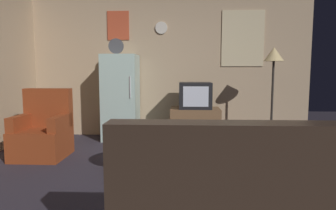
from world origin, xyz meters
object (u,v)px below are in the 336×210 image
(wine_glass, at_px, (136,128))
(armchair, at_px, (43,133))
(standing_lamp, at_px, (274,62))
(mug_ceramic_tan, at_px, (146,131))
(coffee_table, at_px, (140,153))
(mug_ceramic_white, at_px, (139,130))
(tv_stand, at_px, (195,125))
(fridge, at_px, (121,97))
(couch, at_px, (244,207))
(crt_tv, at_px, (195,95))
(remote_control, at_px, (153,134))

(wine_glass, xyz_separation_m, armchair, (-1.41, 0.48, -0.18))
(standing_lamp, bearing_deg, mug_ceramic_tan, -145.02)
(coffee_table, relative_size, mug_ceramic_white, 8.00)
(wine_glass, bearing_deg, armchair, 161.27)
(tv_stand, bearing_deg, fridge, 173.00)
(standing_lamp, bearing_deg, couch, -109.48)
(crt_tv, bearing_deg, coffee_table, -115.39)
(fridge, xyz_separation_m, standing_lamp, (2.53, -0.39, 0.60))
(fridge, relative_size, coffee_table, 2.46)
(couch, bearing_deg, wine_glass, 119.94)
(mug_ceramic_tan, bearing_deg, fridge, 110.82)
(armchair, bearing_deg, standing_lamp, 12.57)
(crt_tv, distance_m, wine_glass, 1.69)
(tv_stand, height_order, armchair, armchair)
(fridge, xyz_separation_m, armchair, (-0.89, -1.15, -0.42))
(tv_stand, xyz_separation_m, armchair, (-2.20, -0.99, 0.05))
(tv_stand, relative_size, armchair, 0.88)
(standing_lamp, relative_size, couch, 0.94)
(wine_glass, distance_m, remote_control, 0.25)
(coffee_table, bearing_deg, armchair, 159.54)
(tv_stand, distance_m, couch, 3.17)
(standing_lamp, relative_size, remote_control, 10.60)
(fridge, relative_size, couch, 1.04)
(wine_glass, xyz_separation_m, remote_control, (0.22, -0.09, -0.06))
(standing_lamp, xyz_separation_m, couch, (-1.04, -2.94, -1.05))
(mug_ceramic_tan, bearing_deg, remote_control, -5.12)
(fridge, distance_m, crt_tv, 1.32)
(remote_control, xyz_separation_m, armchair, (-1.63, 0.56, -0.12))
(tv_stand, xyz_separation_m, crt_tv, (-0.00, -0.00, 0.51))
(coffee_table, xyz_separation_m, wine_glass, (-0.06, 0.07, 0.30))
(armchair, bearing_deg, wine_glass, -18.73)
(wine_glass, bearing_deg, mug_ceramic_white, -32.27)
(standing_lamp, xyz_separation_m, remote_control, (-1.79, -1.33, -0.90))
(mug_ceramic_white, height_order, armchair, armchair)
(fridge, xyz_separation_m, wine_glass, (0.52, -1.63, -0.24))
(armchair, bearing_deg, remote_control, -19.12)
(coffee_table, distance_m, couch, 1.87)
(coffee_table, relative_size, couch, 0.42)
(fridge, distance_m, mug_ceramic_tan, 1.84)
(wine_glass, xyz_separation_m, mug_ceramic_tan, (0.13, -0.08, -0.03))
(wine_glass, bearing_deg, couch, -60.06)
(mug_ceramic_tan, relative_size, armchair, 0.09)
(mug_ceramic_tan, distance_m, remote_control, 0.10)
(remote_control, bearing_deg, standing_lamp, 7.74)
(mug_ceramic_white, relative_size, armchair, 0.09)
(fridge, xyz_separation_m, couch, (1.50, -3.32, -0.44))
(standing_lamp, height_order, wine_glass, standing_lamp)
(standing_lamp, bearing_deg, mug_ceramic_white, -147.57)
(coffee_table, xyz_separation_m, remote_control, (0.16, -0.02, 0.23))
(mug_ceramic_tan, relative_size, remote_control, 0.60)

